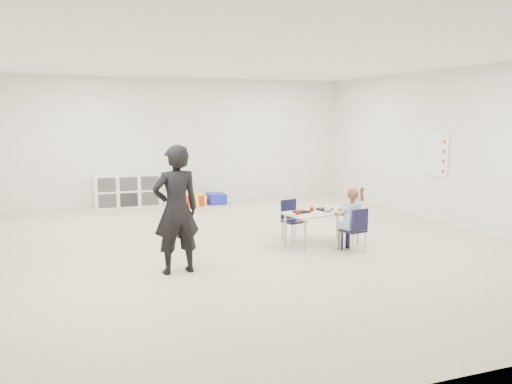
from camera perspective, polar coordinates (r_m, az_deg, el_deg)
name	(u,v)px	position (r m, az deg, el deg)	size (l,w,h in m)	color
room	(247,154)	(8.08, -0.99, 3.99)	(9.00, 9.02, 2.80)	beige
table	(322,228)	(8.32, 6.97, -3.80)	(1.27, 0.83, 0.54)	beige
chair_near	(353,230)	(8.04, 10.18, -3.93)	(0.31, 0.29, 0.65)	black
chair_far	(294,221)	(8.60, 3.98, -3.02)	(0.31, 0.29, 0.65)	black
child	(353,217)	(8.00, 10.21, -2.63)	(0.43, 0.43, 1.02)	#9AB5D0
lunch_tray_near	(325,209)	(8.37, 7.23, -1.78)	(0.22, 0.16, 0.03)	black
lunch_tray_far	(302,212)	(8.10, 4.82, -2.08)	(0.22, 0.16, 0.03)	black
milk_carton	(328,209)	(8.14, 7.58, -1.82)	(0.07, 0.07, 0.10)	white
bread_roll	(341,208)	(8.34, 8.91, -1.72)	(0.09, 0.09, 0.07)	tan
apple_near	(312,209)	(8.22, 5.89, -1.79)	(0.07, 0.07, 0.07)	maroon
apple_far	(297,212)	(7.92, 4.34, -2.14)	(0.07, 0.07, 0.07)	maroon
cubby_shelf	(128,191)	(12.06, -13.37, 0.13)	(1.40, 0.40, 0.70)	white
rules_poster	(437,155)	(10.61, 18.52, 3.75)	(0.02, 0.60, 0.80)	white
adult	(176,210)	(6.83, -8.40, -1.84)	(0.59, 0.39, 1.62)	black
bin_red	(195,200)	(12.07, -6.46, -0.81)	(0.37, 0.48, 0.23)	red
bin_yellow	(195,200)	(12.07, -6.48, -0.79)	(0.39, 0.50, 0.24)	yellow
bin_blue	(216,199)	(12.20, -4.22, -0.69)	(0.37, 0.48, 0.23)	#1720AE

